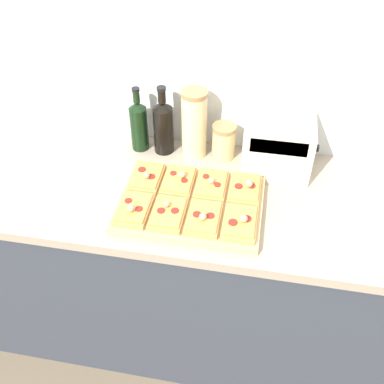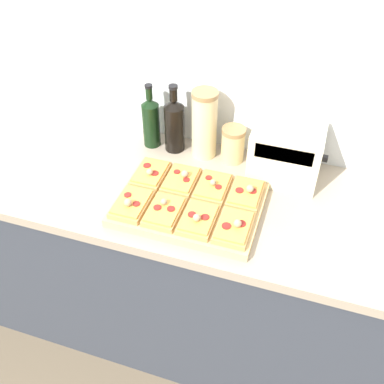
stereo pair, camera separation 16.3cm
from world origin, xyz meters
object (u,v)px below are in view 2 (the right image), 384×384
(grain_jar_short, at_px, (233,144))
(toaster_oven, at_px, (286,153))
(wine_bottle, at_px, (174,124))
(cutting_board, at_px, (189,205))
(olive_oil_bottle, at_px, (151,121))
(grain_jar_tall, at_px, (204,124))

(grain_jar_short, relative_size, toaster_oven, 0.53)
(grain_jar_short, bearing_deg, wine_bottle, 180.00)
(grain_jar_short, bearing_deg, cutting_board, -102.87)
(olive_oil_bottle, height_order, wine_bottle, wine_bottle)
(grain_jar_tall, bearing_deg, toaster_oven, -6.81)
(cutting_board, bearing_deg, grain_jar_tall, 97.96)
(wine_bottle, height_order, toaster_oven, wine_bottle)
(grain_jar_tall, distance_m, grain_jar_short, 0.14)
(olive_oil_bottle, bearing_deg, grain_jar_short, 0.00)
(wine_bottle, bearing_deg, grain_jar_tall, 0.00)
(toaster_oven, bearing_deg, grain_jar_tall, 173.19)
(cutting_board, xyz_separation_m, wine_bottle, (-0.17, 0.33, 0.11))
(wine_bottle, relative_size, toaster_oven, 1.04)
(grain_jar_tall, distance_m, toaster_oven, 0.34)
(cutting_board, height_order, grain_jar_short, grain_jar_short)
(grain_jar_short, xyz_separation_m, toaster_oven, (0.22, -0.04, 0.03))
(olive_oil_bottle, height_order, grain_jar_tall, grain_jar_tall)
(wine_bottle, bearing_deg, toaster_oven, -4.94)
(cutting_board, height_order, olive_oil_bottle, olive_oil_bottle)
(wine_bottle, distance_m, grain_jar_tall, 0.13)
(grain_jar_short, bearing_deg, grain_jar_tall, 180.00)
(cutting_board, xyz_separation_m, olive_oil_bottle, (-0.28, 0.33, 0.10))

